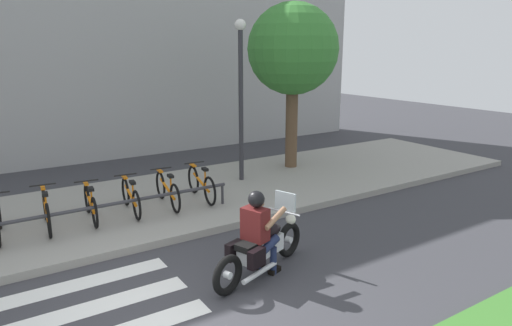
# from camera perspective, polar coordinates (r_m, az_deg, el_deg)

# --- Properties ---
(ground_plane) EXTENTS (48.00, 48.00, 0.00)m
(ground_plane) POSITION_cam_1_polar(r_m,az_deg,el_deg) (6.64, -11.70, -18.55)
(ground_plane) COLOR #38383D
(sidewalk) EXTENTS (24.00, 4.40, 0.15)m
(sidewalk) POSITION_cam_1_polar(r_m,az_deg,el_deg) (10.45, -20.60, -6.25)
(sidewalk) COLOR gray
(sidewalk) RESTS_ON ground
(crosswalk_stripe_3) EXTENTS (2.80, 0.40, 0.01)m
(crosswalk_stripe_3) POSITION_cam_1_polar(r_m,az_deg,el_deg) (7.13, -19.91, -16.62)
(crosswalk_stripe_3) COLOR white
(crosswalk_stripe_3) RESTS_ON ground
(crosswalk_stripe_4) EXTENTS (2.80, 0.40, 0.01)m
(crosswalk_stripe_4) POSITION_cam_1_polar(r_m,az_deg,el_deg) (7.83, -21.31, -13.87)
(crosswalk_stripe_4) COLOR white
(crosswalk_stripe_4) RESTS_ON ground
(motorcycle) EXTENTS (2.15, 0.97, 1.21)m
(motorcycle) POSITION_cam_1_polar(r_m,az_deg,el_deg) (7.45, 0.68, -10.43)
(motorcycle) COLOR black
(motorcycle) RESTS_ON ground
(rider) EXTENTS (0.74, 0.67, 1.43)m
(rider) POSITION_cam_1_polar(r_m,az_deg,el_deg) (7.25, 0.29, -8.01)
(rider) COLOR #591919
(rider) RESTS_ON ground
(bicycle_3) EXTENTS (0.48, 1.68, 0.80)m
(bicycle_3) POSITION_cam_1_polar(r_m,az_deg,el_deg) (9.73, -24.59, -5.42)
(bicycle_3) COLOR black
(bicycle_3) RESTS_ON sidewalk
(bicycle_4) EXTENTS (0.48, 1.58, 0.75)m
(bicycle_4) POSITION_cam_1_polar(r_m,az_deg,el_deg) (9.86, -19.85, -4.80)
(bicycle_4) COLOR black
(bicycle_4) RESTS_ON sidewalk
(bicycle_5) EXTENTS (0.48, 1.64, 0.76)m
(bicycle_5) POSITION_cam_1_polar(r_m,az_deg,el_deg) (10.06, -15.29, -4.08)
(bicycle_5) COLOR black
(bicycle_5) RESTS_ON sidewalk
(bicycle_6) EXTENTS (0.48, 1.72, 0.77)m
(bicycle_6) POSITION_cam_1_polar(r_m,az_deg,el_deg) (10.31, -10.94, -3.34)
(bicycle_6) COLOR black
(bicycle_6) RESTS_ON sidewalk
(bicycle_7) EXTENTS (0.48, 1.70, 0.80)m
(bicycle_7) POSITION_cam_1_polar(r_m,az_deg,el_deg) (10.62, -6.83, -2.60)
(bicycle_7) COLOR black
(bicycle_7) RESTS_ON sidewalk
(bike_rack) EXTENTS (6.36, 0.07, 0.49)m
(bike_rack) POSITION_cam_1_polar(r_m,az_deg,el_deg) (9.25, -21.58, -5.67)
(bike_rack) COLOR #333338
(bike_rack) RESTS_ON sidewalk
(street_lamp) EXTENTS (0.28, 0.28, 4.24)m
(street_lamp) POSITION_cam_1_polar(r_m,az_deg,el_deg) (11.78, -1.90, 9.36)
(street_lamp) COLOR #2D2D33
(street_lamp) RESTS_ON ground
(tree_near_rack) EXTENTS (2.54, 2.54, 4.80)m
(tree_near_rack) POSITION_cam_1_polar(r_m,az_deg,el_deg) (13.17, 4.61, 13.78)
(tree_near_rack) COLOR brown
(tree_near_rack) RESTS_ON ground
(building_backdrop) EXTENTS (24.00, 1.20, 8.77)m
(building_backdrop) POSITION_cam_1_polar(r_m,az_deg,el_deg) (15.51, -26.85, 15.75)
(building_backdrop) COLOR #A5A5A5
(building_backdrop) RESTS_ON ground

